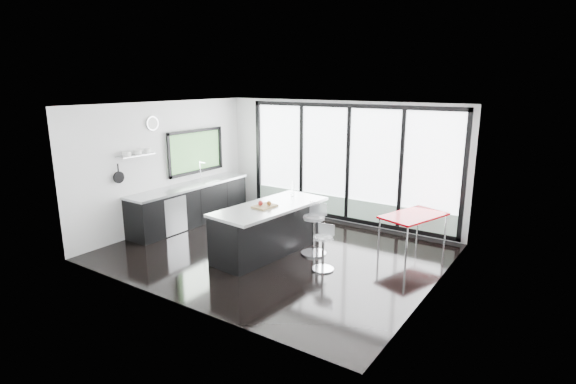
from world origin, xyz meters
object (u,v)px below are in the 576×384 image
Objects in this scene: bar_stool_far at (314,235)px; red_table at (413,232)px; island at (268,228)px; bar_stool_near at (323,253)px.

bar_stool_far reaches higher than red_table.
island is 3.95× the size of bar_stool_near.
bar_stool_near is 0.47× the size of red_table.
bar_stool_near is 0.75m from bar_stool_far.
island is 1.87× the size of red_table.
island reaches higher than bar_stool_far.
island is 0.89m from bar_stool_far.
red_table is at bearing 38.10° from island.
red_table is (0.96, 1.87, 0.04)m from bar_stool_near.
bar_stool_near is at bearing -5.04° from island.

